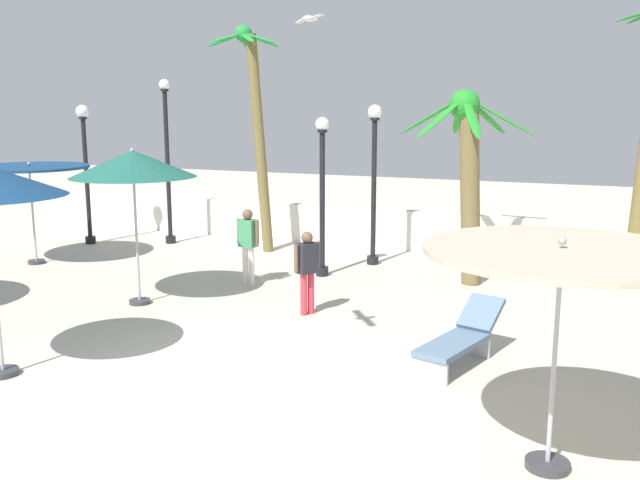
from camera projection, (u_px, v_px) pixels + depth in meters
The scene contains 15 objects.
ground_plane at pixel (222, 385), 9.37m from camera, with size 56.00×56.00×0.00m, color beige.
boundary_wall at pixel (415, 231), 18.08m from camera, with size 25.20×0.30×1.05m, color silver.
patio_umbrella_1 at pixel (133, 165), 12.76m from camera, with size 2.32×2.32×2.96m.
patio_umbrella_2 at pixel (29, 170), 16.24m from camera, with size 2.72×2.72×2.44m.
patio_umbrella_3 at pixel (561, 261), 6.81m from camera, with size 2.71×2.71×2.45m.
palm_tree_0 at pixel (255, 115), 17.58m from camera, with size 2.13×2.03×5.73m.
palm_tree_1 at pixel (468, 163), 14.34m from camera, with size 2.90×2.77×4.07m.
lamp_post_0 at pixel (167, 158), 18.73m from camera, with size 0.29×0.29×4.43m.
lamp_post_1 at pixel (322, 191), 15.12m from camera, with size 0.30×0.30×3.49m.
lamp_post_2 at pixel (374, 173), 16.19m from camera, with size 0.33×0.33×3.76m.
lamp_post_3 at pixel (86, 162), 18.69m from camera, with size 0.35×0.35×3.76m.
lounge_chair_0 at pixel (461, 337), 10.12m from camera, with size 1.03×1.96×0.84m.
guest_0 at pixel (307, 265), 12.42m from camera, with size 0.39×0.50×1.53m.
guest_1 at pixel (248, 239), 14.53m from camera, with size 0.56×0.29×1.61m.
seagull_1 at pixel (310, 18), 16.02m from camera, with size 0.97×0.76×0.15m.
Camera 1 is at (4.67, -7.61, 3.70)m, focal length 38.90 mm.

